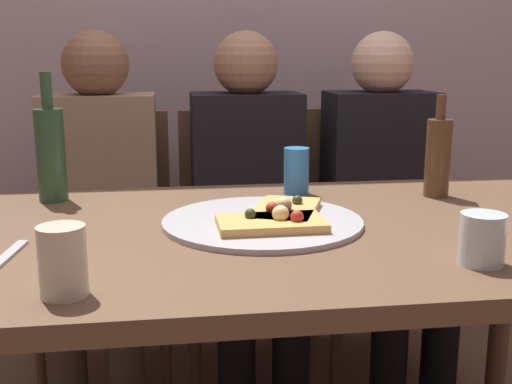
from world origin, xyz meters
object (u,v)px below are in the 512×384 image
at_px(chair_middle, 244,223).
at_px(guest_in_beanie, 250,197).
at_px(soda_can, 296,171).
at_px(wine_glass, 63,261).
at_px(pizza_tray, 262,222).
at_px(table_knife, 3,260).
at_px(chair_right, 370,218).
at_px(pizza_slice_extra, 285,210).
at_px(wine_bottle, 438,156).
at_px(tumbler_far, 482,239).
at_px(guest_in_sweater, 100,202).
at_px(pizza_slice_last, 272,222).
at_px(guest_by_wall, 386,193).
at_px(beer_bottle, 51,152).
at_px(chair_left, 106,228).
at_px(dining_table, 281,260).

bearing_deg(chair_middle, guest_in_beanie, 90.00).
bearing_deg(soda_can, wine_glass, -127.56).
bearing_deg(pizza_tray, wine_glass, -135.25).
bearing_deg(table_knife, wine_glass, -136.75).
bearing_deg(chair_right, soda_can, 54.15).
relative_size(pizza_slice_extra, soda_can, 2.06).
height_order(wine_bottle, tumbler_far, wine_bottle).
bearing_deg(wine_glass, guest_in_sweater, 92.95).
distance_m(pizza_slice_extra, wine_bottle, 0.48).
xyz_separation_m(table_knife, chair_middle, (0.56, 1.00, -0.23)).
relative_size(pizza_slice_last, guest_by_wall, 0.19).
height_order(pizza_slice_extra, tumbler_far, tumbler_far).
distance_m(soda_can, guest_in_sweater, 0.69).
relative_size(chair_middle, guest_in_sweater, 0.77).
bearing_deg(tumbler_far, beer_bottle, 143.80).
bearing_deg(chair_left, table_knife, 85.31).
distance_m(wine_glass, guest_in_beanie, 1.12).
bearing_deg(pizza_slice_extra, soda_can, 73.20).
bearing_deg(guest_by_wall, chair_right, -90.00).
distance_m(chair_middle, guest_in_beanie, 0.20).
bearing_deg(tumbler_far, pizza_tray, 137.77).
bearing_deg(pizza_slice_extra, guest_by_wall, 54.15).
bearing_deg(beer_bottle, pizza_tray, -31.30).
bearing_deg(wine_glass, table_knife, 126.53).
bearing_deg(chair_left, wine_glass, 92.58).
relative_size(wine_glass, guest_in_beanie, 0.09).
bearing_deg(guest_in_beanie, pizza_slice_extra, 89.49).
distance_m(chair_left, guest_by_wall, 0.96).
bearing_deg(wine_glass, pizza_slice_extra, 42.65).
height_order(pizza_slice_last, wine_glass, wine_glass).
bearing_deg(wine_glass, dining_table, 40.03).
bearing_deg(guest_by_wall, table_knife, 39.75).
height_order(wine_bottle, chair_right, wine_bottle).
distance_m(chair_left, chair_right, 0.94).
bearing_deg(dining_table, pizza_slice_last, -120.70).
height_order(pizza_slice_last, guest_in_sweater, guest_in_sweater).
bearing_deg(pizza_slice_extra, dining_table, -109.82).
bearing_deg(wine_glass, chair_middle, 70.30).
xyz_separation_m(guest_in_sweater, guest_by_wall, (0.94, 0.00, 0.00)).
bearing_deg(wine_bottle, chair_right, 86.83).
bearing_deg(pizza_slice_last, wine_bottle, 30.25).
relative_size(beer_bottle, guest_in_sweater, 0.27).
relative_size(chair_left, chair_right, 1.00).
bearing_deg(guest_in_sweater, guest_by_wall, -180.00).
distance_m(wine_bottle, guest_by_wall, 0.50).
relative_size(chair_right, guest_in_beanie, 0.77).
distance_m(pizza_slice_extra, table_knife, 0.59).
relative_size(beer_bottle, chair_left, 0.35).
relative_size(dining_table, chair_middle, 1.80).
bearing_deg(wine_glass, beer_bottle, 100.71).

